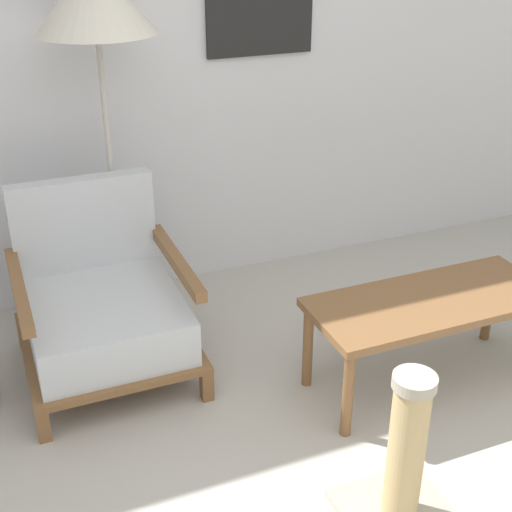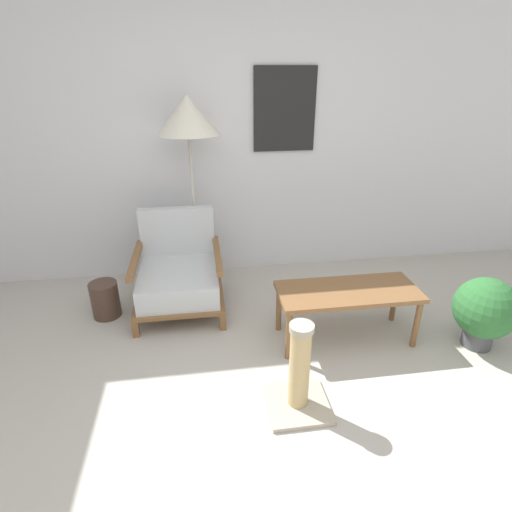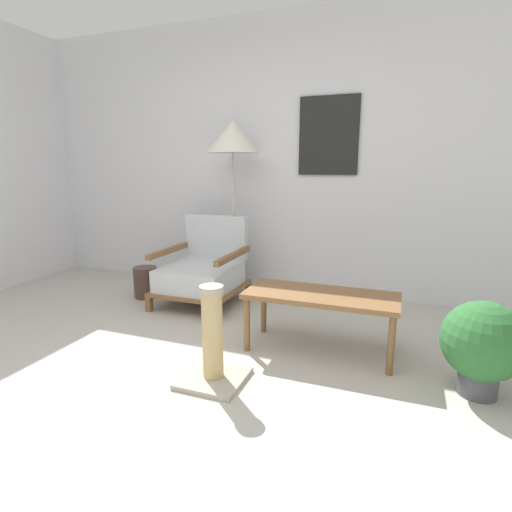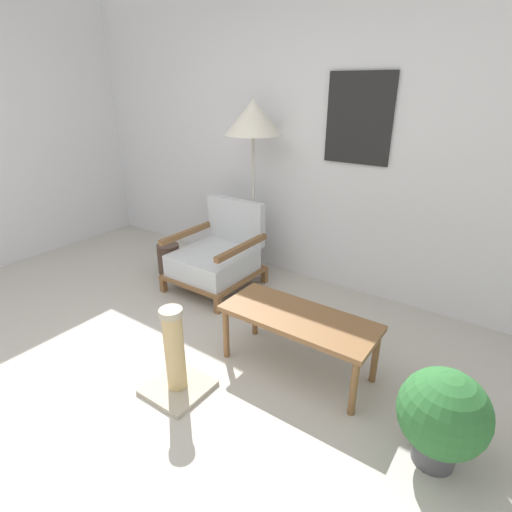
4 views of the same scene
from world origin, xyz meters
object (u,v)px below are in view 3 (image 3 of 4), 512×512
object	(u,v)px
vase	(145,282)
scratching_post	(213,347)
armchair	(203,270)
floor_lamp	(233,142)
coffee_table	(321,300)
potted_plant	(483,344)

from	to	relation	value
vase	scratching_post	bearing A→B (deg)	-41.85
armchair	floor_lamp	xyz separation A→B (m)	(0.16, 0.37, 1.19)
vase	floor_lamp	bearing A→B (deg)	29.28
coffee_table	potted_plant	size ratio (longest dim) A/B	1.89
coffee_table	vase	xyz separation A→B (m)	(-1.86, 0.58, -0.22)
coffee_table	scratching_post	world-z (taller)	scratching_post
vase	scratching_post	size ratio (longest dim) A/B	0.51
vase	potted_plant	distance (m)	2.93
potted_plant	scratching_post	bearing A→B (deg)	-165.03
armchair	floor_lamp	world-z (taller)	floor_lamp
floor_lamp	coffee_table	bearing A→B (deg)	-42.90
floor_lamp	coffee_table	xyz separation A→B (m)	(1.09, -1.01, -1.13)
coffee_table	potted_plant	bearing A→B (deg)	-13.71
armchair	coffee_table	bearing A→B (deg)	-27.24
vase	armchair	bearing A→B (deg)	5.91
armchair	potted_plant	size ratio (longest dim) A/B	1.46
armchair	vase	xyz separation A→B (m)	(-0.61, -0.06, -0.16)
coffee_table	scratching_post	size ratio (longest dim) A/B	1.73
potted_plant	scratching_post	xyz separation A→B (m)	(-1.47, -0.39, -0.09)
armchair	potted_plant	xyz separation A→B (m)	(2.20, -0.87, -0.00)
floor_lamp	potted_plant	distance (m)	2.67
coffee_table	vase	distance (m)	1.96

